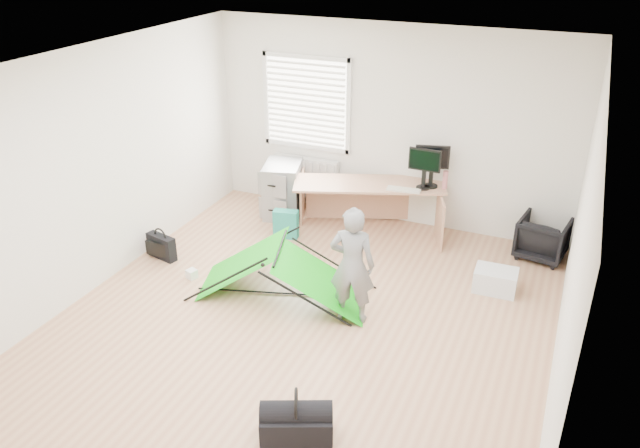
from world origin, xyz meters
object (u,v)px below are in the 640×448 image
at_px(filing_cabinet, 283,189).
at_px(laptop_bag, 162,247).
at_px(monitor_left, 424,174).
at_px(storage_crate, 495,280).
at_px(monitor_right, 431,172).
at_px(office_chair, 542,238).
at_px(kite, 281,272).
at_px(desk, 368,206).
at_px(duffel_bag, 297,426).
at_px(thermos, 445,180).
at_px(person, 352,265).

xyz_separation_m(filing_cabinet, laptop_bag, (-0.82, -1.78, -0.23)).
relative_size(monitor_left, storage_crate, 0.88).
relative_size(monitor_left, monitor_right, 0.95).
xyz_separation_m(office_chair, kite, (-2.61, -2.08, 0.03)).
distance_m(desk, duffel_bag, 3.95).
xyz_separation_m(thermos, laptop_bag, (-3.07, -2.01, -0.65)).
distance_m(kite, laptop_bag, 1.78).
bearing_deg(duffel_bag, desk, 77.13).
height_order(filing_cabinet, monitor_right, monitor_right).
bearing_deg(monitor_left, laptop_bag, -143.91).
relative_size(office_chair, storage_crate, 1.23).
bearing_deg(laptop_bag, person, 6.67).
xyz_separation_m(person, duffel_bag, (0.20, -1.78, -0.52)).
relative_size(desk, kite, 1.03).
height_order(monitor_left, monitor_right, monitor_right).
relative_size(desk, storage_crate, 4.21).
xyz_separation_m(monitor_left, person, (-0.16, -2.20, -0.23)).
xyz_separation_m(monitor_left, storage_crate, (1.16, -1.03, -0.75)).
bearing_deg(storage_crate, thermos, 128.59).
bearing_deg(thermos, kite, -121.01).
xyz_separation_m(desk, thermos, (0.97, 0.21, 0.46)).
distance_m(office_chair, kite, 3.34).
xyz_separation_m(kite, duffel_bag, (1.09, -1.91, -0.17)).
height_order(monitor_left, duffel_bag, monitor_left).
bearing_deg(monitor_right, duffel_bag, -105.69).
relative_size(thermos, kite, 0.12).
height_order(desk, storage_crate, desk).
distance_m(desk, kite, 2.00).
relative_size(monitor_left, person, 0.32).
xyz_separation_m(desk, monitor_left, (0.71, 0.10, 0.54)).
height_order(filing_cabinet, office_chair, filing_cabinet).
bearing_deg(thermos, monitor_right, -176.21).
xyz_separation_m(monitor_left, thermos, (0.26, 0.11, -0.08)).
relative_size(monitor_left, kite, 0.22).
bearing_deg(monitor_right, kite, -132.58).
xyz_separation_m(office_chair, person, (-1.72, -2.20, 0.39)).
bearing_deg(person, monitor_right, -105.04).
height_order(thermos, kite, thermos).
bearing_deg(desk, duffel_bag, -99.51).
distance_m(thermos, person, 2.35).
xyz_separation_m(monitor_right, laptop_bag, (-2.89, -1.99, -0.74)).
xyz_separation_m(filing_cabinet, thermos, (2.25, 0.22, 0.42)).
xyz_separation_m(person, storage_crate, (1.32, 1.17, -0.52)).
distance_m(kite, duffel_bag, 2.20).
bearing_deg(filing_cabinet, monitor_right, -10.16).
distance_m(filing_cabinet, laptop_bag, 1.98).
bearing_deg(desk, filing_cabinet, 160.21).
distance_m(thermos, storage_crate, 1.60).
xyz_separation_m(desk, kite, (-0.34, -1.97, -0.04)).
relative_size(filing_cabinet, duffel_bag, 1.30).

